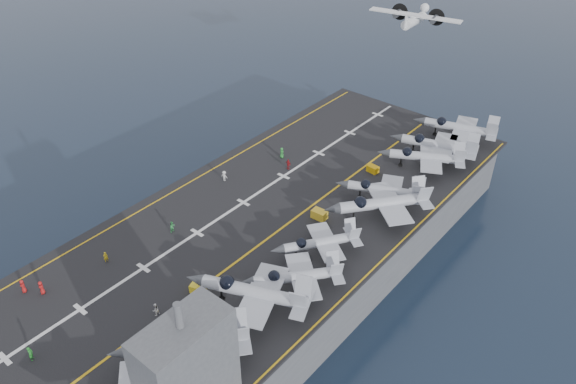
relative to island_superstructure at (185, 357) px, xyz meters
The scene contains 30 objects.
ground 38.02m from the island_superstructure, 116.57° to the left, with size 500.00×500.00×0.00m, color #142135.
hull 35.94m from the island_superstructure, 116.57° to the left, with size 36.00×90.00×10.00m, color #56595E.
flight_deck 34.41m from the island_superstructure, 116.57° to the left, with size 38.00×92.00×0.40m, color black.
foul_line 33.17m from the island_superstructure, 111.80° to the left, with size 0.35×90.00×0.02m, color gold.
landing_centerline 37.38m from the island_superstructure, 124.99° to the left, with size 0.50×90.00×0.02m, color silver.
deck_edge_port 44.50m from the island_superstructure, 136.85° to the left, with size 0.25×90.00×0.02m, color gold.
deck_edge_stbd 31.12m from the island_superstructure, 83.35° to the left, with size 0.25×90.00×0.02m, color gold.
island_superstructure is the anchor object (origin of this frame).
fighter_jet_1 7.59m from the island_superstructure, 139.20° to the left, with size 18.42×19.11×5.55m, color #989FA8, non-canonical shape.
fighter_jet_2 15.75m from the island_superstructure, 106.00° to the left, with size 19.49×16.55×5.73m, color #A1A7B1, non-canonical shape.
fighter_jet_3 21.19m from the island_superstructure, 96.05° to the left, with size 15.78×16.32×4.75m, color #9BA2AB, non-canonical shape.
fighter_jet_4 28.80m from the island_superstructure, 98.21° to the left, with size 14.40×15.47×4.47m, color #929AA1, non-canonical shape.
fighter_jet_5 41.25m from the island_superstructure, 92.67° to the left, with size 18.94×19.83×5.75m, color #969DA6, non-canonical shape.
fighter_jet_6 44.99m from the island_superstructure, 94.83° to the left, with size 16.76×14.40×4.91m, color gray, non-canonical shape.
fighter_jet_7 57.96m from the island_superstructure, 93.57° to the left, with size 17.89×15.92×5.19m, color #9EA5AD, non-canonical shape.
fighter_jet_8 62.67m from the island_superstructure, 93.42° to the left, with size 17.99×14.51×5.43m, color #959CA3, non-canonical shape.
tow_cart_a 18.02m from the island_superstructure, 135.14° to the left, with size 2.28×1.85×1.18m, color yellow, non-canonical shape.
tow_cart_b 36.41m from the island_superstructure, 104.89° to the left, with size 2.40×1.65×1.38m, color gold, non-canonical shape.
tow_cart_c 52.41m from the island_superstructure, 101.11° to the left, with size 2.05×1.43×1.16m, color #D1970A, non-canonical shape.
crew_0 28.07m from the island_superstructure, behind, with size 1.41×1.27×1.96m, color #B21919.
crew_1 27.89m from the island_superstructure, 163.83° to the left, with size 0.97×1.19×1.73m, color yellow.
crew_2 30.64m from the island_superstructure, 143.24° to the left, with size 0.86×1.18×1.83m, color green.
crew_3 43.40m from the island_superstructure, 130.50° to the left, with size 1.22×0.93×1.84m, color silver.
crew_4 48.13m from the island_superstructure, 117.37° to the left, with size 1.22×0.87×1.92m, color #A3161C.
crew_5 51.61m from the island_superstructure, 119.54° to the left, with size 1.42×1.23×1.99m, color #268C33.
crew_6 21.14m from the island_superstructure, 156.74° to the right, with size 1.43×1.42×2.01m, color #1F7F26.
crew_7 15.50m from the island_superstructure, 156.41° to the left, with size 0.74×1.11×1.84m, color white.
transport_plane 91.70m from the island_superstructure, 105.66° to the left, with size 22.31×17.38×4.72m, color silver, non-canonical shape.
fighter_jet_9 71.13m from the island_superstructure, 93.01° to the left, with size 17.99×14.51×5.43m, color #959CA3, non-canonical shape.
crew_8 30.21m from the island_superstructure, behind, with size 1.41×1.27×1.96m, color #B21919.
Camera 1 is at (46.08, -51.35, 63.33)m, focal length 35.00 mm.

